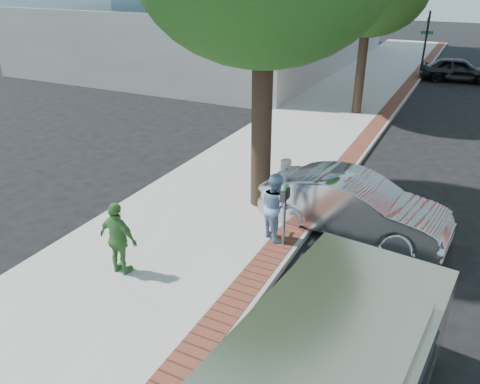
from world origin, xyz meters
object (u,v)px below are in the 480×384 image
Objects in this scene: parking_meter at (285,203)px; person_officer at (275,206)px; sedan_silver at (354,205)px; bg_car at (458,70)px; person_gray at (283,189)px; person_green at (119,239)px.

person_officer reaches higher than parking_meter.
parking_meter is at bearing 177.75° from person_officer.
bg_car is (0.98, 20.03, -0.05)m from sedan_silver.
person_gray is 0.36× the size of sedan_silver.
sedan_silver is (1.20, 1.53, -0.47)m from parking_meter.
person_officer is at bearing -17.53° from person_gray.
bg_car is at bearing 84.23° from parking_meter.
parking_meter reaches higher than bg_car.
bg_car is (2.69, 20.36, -0.26)m from person_gray.
person_green is 0.36× the size of sedan_silver.
parking_meter is 0.92× the size of person_gray.
person_gray is 0.40× the size of bg_car.
sedan_silver is at bearing 51.88° from parking_meter.
parking_meter is at bearing -5.24° from person_gray.
bg_car is (2.18, 21.56, -0.52)m from parking_meter.
bg_car is (2.51, 21.32, -0.27)m from person_officer.
person_green is at bearing 161.65° from bg_car.
parking_meter is 1.33m from person_gray.
person_green is at bearing 84.43° from person_officer.
sedan_silver is 20.06m from bg_car.
person_gray is 1.01× the size of person_green.
person_green is 5.54m from sedan_silver.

